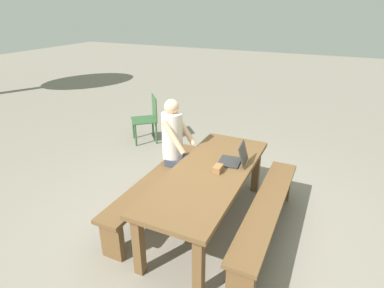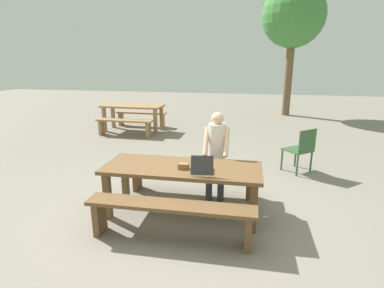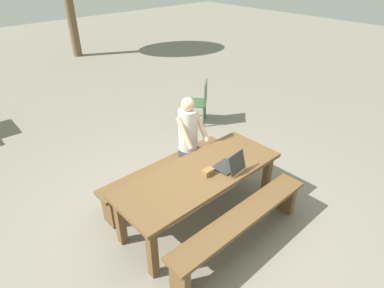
{
  "view_description": "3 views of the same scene",
  "coord_description": "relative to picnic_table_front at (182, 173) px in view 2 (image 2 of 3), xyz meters",
  "views": [
    {
      "loc": [
        -2.88,
        -1.14,
        2.41
      ],
      "look_at": [
        0.09,
        0.25,
        0.96
      ],
      "focal_mm": 29.72,
      "sensor_mm": 36.0,
      "label": 1
    },
    {
      "loc": [
        0.85,
        -3.84,
        2.14
      ],
      "look_at": [
        0.09,
        0.25,
        0.96
      ],
      "focal_mm": 28.77,
      "sensor_mm": 36.0,
      "label": 2
    },
    {
      "loc": [
        -2.2,
        -2.25,
        2.98
      ],
      "look_at": [
        0.09,
        0.25,
        0.96
      ],
      "focal_mm": 30.21,
      "sensor_mm": 36.0,
      "label": 3
    }
  ],
  "objects": [
    {
      "name": "ground_plane",
      "position": [
        0.0,
        0.0,
        -0.61
      ],
      "size": [
        30.0,
        30.0,
        0.0
      ],
      "primitive_type": "plane",
      "color": "gray"
    },
    {
      "name": "picnic_table_front",
      "position": [
        0.0,
        0.0,
        0.0
      ],
      "size": [
        2.14,
        0.82,
        0.71
      ],
      "color": "brown",
      "rests_on": "ground"
    },
    {
      "name": "bench_near",
      "position": [
        0.0,
        -0.67,
        -0.25
      ],
      "size": [
        2.03,
        0.3,
        0.48
      ],
      "color": "brown",
      "rests_on": "ground"
    },
    {
      "name": "bench_far",
      "position": [
        0.0,
        0.67,
        -0.25
      ],
      "size": [
        2.03,
        0.3,
        0.48
      ],
      "color": "brown",
      "rests_on": "ground"
    },
    {
      "name": "laptop",
      "position": [
        0.31,
        -0.2,
        0.16
      ],
      "size": [
        0.31,
        0.34,
        0.26
      ],
      "rotation": [
        0.0,
        0.0,
        3.24
      ],
      "color": "#2D2D2D",
      "rests_on": "picnic_table_front"
    },
    {
      "name": "small_pouch",
      "position": [
        0.04,
        -0.09,
        0.13
      ],
      "size": [
        0.14,
        0.09,
        0.07
      ],
      "color": "olive",
      "rests_on": "picnic_table_front"
    },
    {
      "name": "person_seated",
      "position": [
        0.4,
        0.63,
        0.16
      ],
      "size": [
        0.37,
        0.39,
        1.35
      ],
      "color": "#333847",
      "rests_on": "ground"
    },
    {
      "name": "plastic_chair",
      "position": [
        1.86,
        1.98,
        -0.15
      ],
      "size": [
        0.62,
        0.62,
        0.86
      ],
      "rotation": [
        0.0,
        0.0,
        3.86
      ],
      "color": "#335933",
      "rests_on": "ground"
    },
    {
      "name": "picnic_table_mid",
      "position": [
        -2.51,
        4.7,
        0.04
      ],
      "size": [
        1.8,
        0.82,
        0.77
      ],
      "rotation": [
        0.0,
        0.0,
        -0.03
      ],
      "color": "#9E754C",
      "rests_on": "ground"
    },
    {
      "name": "bench_mid_south",
      "position": [
        -2.53,
        4.06,
        -0.27
      ],
      "size": [
        1.61,
        0.35,
        0.46
      ],
      "rotation": [
        0.0,
        0.0,
        -0.03
      ],
      "color": "#9E754C",
      "rests_on": "ground"
    },
    {
      "name": "bench_mid_north",
      "position": [
        -2.5,
        5.34,
        -0.27
      ],
      "size": [
        1.61,
        0.35,
        0.46
      ],
      "rotation": [
        0.0,
        0.0,
        -0.03
      ],
      "color": "#9E754C",
      "rests_on": "ground"
    },
    {
      "name": "tree_left",
      "position": [
        2.24,
        8.23,
        2.88
      ],
      "size": [
        2.21,
        2.21,
        4.64
      ],
      "color": "brown",
      "rests_on": "ground"
    }
  ]
}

